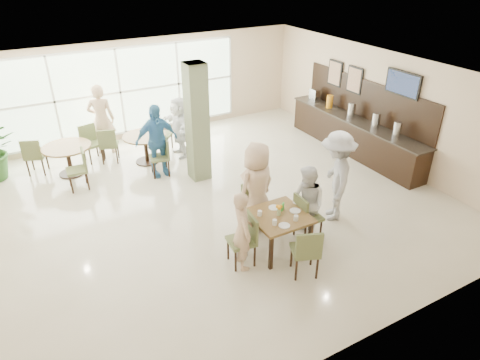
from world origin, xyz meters
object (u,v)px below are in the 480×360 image
teen_standing (336,177)px  teen_right (307,204)px  round_table_left (67,152)px  teen_left (242,231)px  teen_far (257,187)px  adult_a (157,141)px  round_table_right (145,141)px  adult_standing (101,119)px  buffet_counter (354,133)px  adult_b (179,127)px  main_table (279,219)px

teen_standing → teen_right: bearing=-38.3°
round_table_left → teen_left: teen_left is taller
teen_far → adult_a: size_ratio=1.00×
teen_right → teen_standing: bearing=107.8°
teen_far → teen_right: (0.64, -0.78, -0.16)m
round_table_right → adult_standing: adult_standing is taller
round_table_right → teen_far: size_ratio=0.61×
teen_standing → adult_a: teen_standing is taller
teen_far → teen_left: bearing=32.8°
buffet_counter → teen_far: size_ratio=2.59×
buffet_counter → adult_b: 4.71m
adult_a → teen_left: bearing=-92.1°
buffet_counter → teen_far: 4.55m
main_table → round_table_left: size_ratio=0.86×
main_table → buffet_counter: 4.97m
teen_left → teen_far: bearing=-31.2°
adult_a → buffet_counter: bearing=-17.7°
adult_standing → round_table_left: bearing=58.9°
teen_standing → adult_standing: bearing=-115.1°
round_table_left → teen_left: size_ratio=0.79×
buffet_counter → teen_left: (-5.02, -2.72, 0.19)m
teen_far → teen_right: size_ratio=1.21×
round_table_right → teen_left: teen_left is taller
round_table_right → teen_right: size_ratio=0.75×
teen_right → teen_standing: size_ratio=0.79×
main_table → round_table_right: (-0.94, 4.77, -0.09)m
round_table_right → teen_far: 4.06m
buffet_counter → adult_standing: bearing=151.3°
main_table → round_table_right: bearing=101.2°
adult_standing → main_table: bearing=126.5°
adult_a → adult_standing: bearing=109.6°
main_table → round_table_right: same height
teen_left → adult_standing: 6.06m
teen_left → teen_standing: teen_standing is taller
round_table_left → adult_standing: bearing=38.8°
round_table_left → round_table_right: bearing=-7.9°
main_table → adult_b: adult_b is taller
buffet_counter → teen_right: bearing=-144.0°
teen_far → teen_standing: (1.56, -0.49, 0.04)m
buffet_counter → adult_a: size_ratio=2.60×
round_table_left → teen_standing: bearing=-46.6°
round_table_left → adult_b: size_ratio=0.72×
teen_right → adult_standing: (-2.42, 5.83, 0.21)m
teen_far → adult_a: 3.22m
main_table → teen_far: teen_far is taller
teen_far → adult_b: teen_far is taller
teen_left → teen_far: size_ratio=0.82×
buffet_counter → teen_right: size_ratio=3.15×
round_table_right → buffet_counter: buffet_counter is taller
teen_left → teen_standing: (2.40, 0.45, 0.21)m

